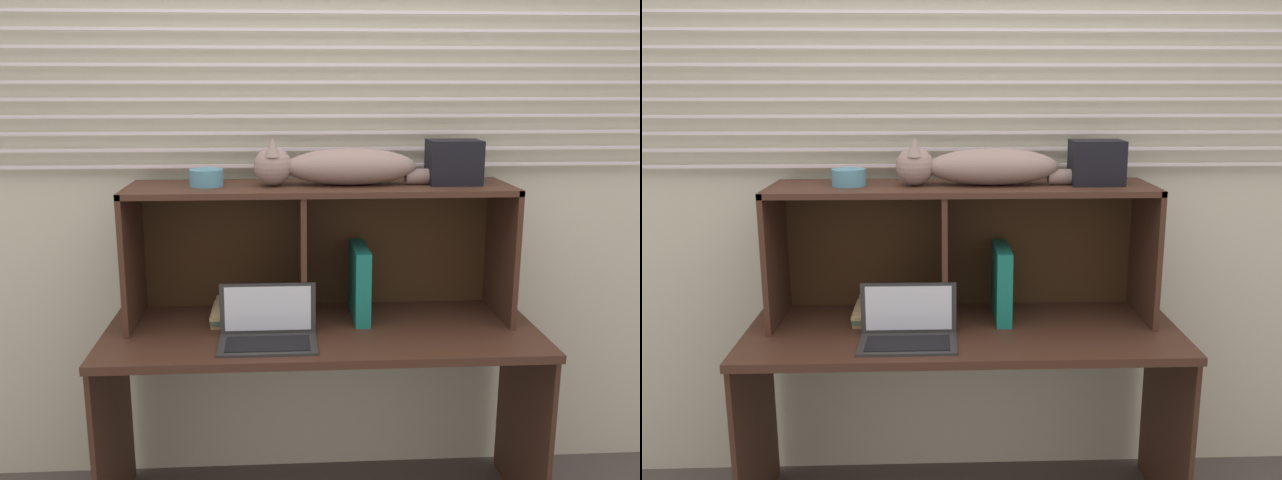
{
  "view_description": "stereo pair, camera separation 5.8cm",
  "coord_description": "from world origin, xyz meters",
  "views": [
    {
      "loc": [
        -0.15,
        -2.14,
        1.63
      ],
      "look_at": [
        0.0,
        0.32,
        1.06
      ],
      "focal_mm": 37.9,
      "sensor_mm": 36.0,
      "label": 1
    },
    {
      "loc": [
        -0.09,
        -2.14,
        1.63
      ],
      "look_at": [
        0.0,
        0.32,
        1.06
      ],
      "focal_mm": 37.9,
      "sensor_mm": 36.0,
      "label": 2
    }
  ],
  "objects": [
    {
      "name": "small_basket",
      "position": [
        -0.41,
        0.32,
        1.29
      ],
      "size": [
        0.12,
        0.12,
        0.06
      ],
      "primitive_type": "cylinder",
      "color": "teal",
      "rests_on": "hutch_shelf_unit"
    },
    {
      "name": "hutch_shelf_unit",
      "position": [
        -0.01,
        0.36,
        1.1
      ],
      "size": [
        1.41,
        0.36,
        0.51
      ],
      "color": "#42271B",
      "rests_on": "desk"
    },
    {
      "name": "desk",
      "position": [
        0.0,
        0.2,
        0.61
      ],
      "size": [
        1.59,
        0.61,
        0.75
      ],
      "color": "#42271B",
      "rests_on": "ground"
    },
    {
      "name": "back_panel_with_blinds",
      "position": [
        0.0,
        0.55,
        1.26
      ],
      "size": [
        4.4,
        0.08,
        2.5
      ],
      "color": "beige",
      "rests_on": "ground"
    },
    {
      "name": "book_stack",
      "position": [
        -0.33,
        0.32,
        0.78
      ],
      "size": [
        0.17,
        0.22,
        0.07
      ],
      "color": "tan",
      "rests_on": "desk"
    },
    {
      "name": "binder_upright",
      "position": [
        0.15,
        0.32,
        0.89
      ],
      "size": [
        0.06,
        0.26,
        0.28
      ],
      "primitive_type": "cube",
      "color": "#167465",
      "rests_on": "desk"
    },
    {
      "name": "cat",
      "position": [
        0.07,
        0.32,
        1.33
      ],
      "size": [
        0.81,
        0.17,
        0.17
      ],
      "color": "gray",
      "rests_on": "hutch_shelf_unit"
    },
    {
      "name": "laptop",
      "position": [
        -0.2,
        0.08,
        0.79
      ],
      "size": [
        0.34,
        0.2,
        0.19
      ],
      "color": "#2E2E2E",
      "rests_on": "desk"
    },
    {
      "name": "storage_box",
      "position": [
        0.5,
        0.32,
        1.35
      ],
      "size": [
        0.19,
        0.14,
        0.16
      ],
      "primitive_type": "cube",
      "color": "black",
      "rests_on": "hutch_shelf_unit"
    }
  ]
}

